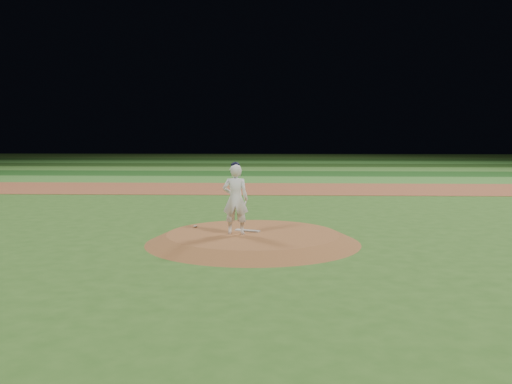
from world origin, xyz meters
The scene contains 12 objects.
ground centered at (0.00, 0.00, 0.00)m, with size 120.00×120.00×0.00m, color #305C1E.
infield_dirt_band centered at (0.00, 14.00, 0.01)m, with size 70.00×6.00×0.02m, color brown.
outfield_stripe_0 centered at (0.00, 19.50, 0.01)m, with size 70.00×5.00×0.02m, color #3A742A.
outfield_stripe_1 centered at (0.00, 24.50, 0.01)m, with size 70.00×5.00×0.02m, color #194716.
outfield_stripe_2 centered at (0.00, 29.50, 0.01)m, with size 70.00×5.00×0.02m, color #3D742A.
outfield_stripe_3 centered at (0.00, 34.50, 0.01)m, with size 70.00×5.00×0.02m, color #1D3F14.
outfield_stripe_4 centered at (0.00, 39.50, 0.01)m, with size 70.00×5.00×0.02m, color #34732A.
outfield_stripe_5 centered at (0.00, 44.50, 0.01)m, with size 70.00×5.00×0.02m, color #1E4817.
pitchers_mound centered at (0.00, 0.00, 0.12)m, with size 5.50×5.50×0.25m, color brown.
pitching_rubber centered at (-0.15, 0.27, 0.27)m, with size 0.67×0.17×0.03m, color silver.
rosin_bag centered at (-1.61, 0.82, 0.28)m, with size 0.10×0.10×0.06m, color white.
pitcher_on_mound centered at (-0.43, -0.15, 1.15)m, with size 0.66×0.45×1.84m.
Camera 1 is at (0.65, -14.41, 2.83)m, focal length 40.00 mm.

